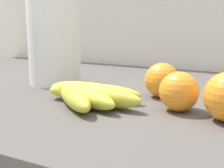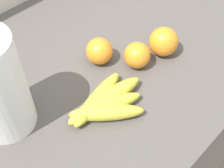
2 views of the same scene
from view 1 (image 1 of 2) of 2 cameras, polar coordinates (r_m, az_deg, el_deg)
The scene contains 5 objects.
wall_back at distance 1.13m, azimuth 12.17°, elevation -8.28°, with size 1.85×0.06×1.30m, color silver.
banana_bunch at distance 0.59m, azimuth -4.74°, elevation -2.01°, with size 0.22×0.16×0.04m.
orange_back_left at distance 0.65m, azimuth 9.22°, elevation 0.71°, with size 0.07×0.07×0.07m, color orange.
orange_center at distance 0.56m, azimuth 12.29°, elevation -1.37°, with size 0.07×0.07×0.07m, color orange.
paper_towel_roll at distance 0.79m, azimuth -10.67°, elevation 8.84°, with size 0.13×0.13×0.27m.
Camera 1 is at (0.27, -0.62, 1.03)m, focal length 49.41 mm.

